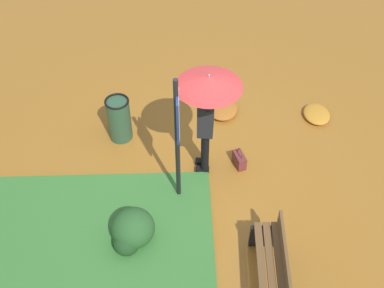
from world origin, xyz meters
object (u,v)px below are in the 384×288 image
Objects in this scene: park_bench at (273,269)px; trash_bin at (119,119)px; person_with_umbrella at (207,99)px; info_sign_post at (178,129)px; handbag at (239,160)px.

trash_bin is (-2.96, -2.21, 0.02)m from park_bench.
person_with_umbrella is 1.46× the size of park_bench.
person_with_umbrella is at bearing 138.31° from info_sign_post.
handbag is 2.16m from trash_bin.
park_bench is at bearing 36.87° from info_sign_post.
person_with_umbrella is 0.89× the size of info_sign_post.
person_with_umbrella is 0.66m from info_sign_post.
person_with_umbrella reaches higher than handbag.
info_sign_post is 1.76m from handbag.
person_with_umbrella is 2.45× the size of trash_bin.
handbag is 2.24m from park_bench.
info_sign_post reaches higher than park_bench.
handbag is at bearing -174.75° from park_bench.
person_with_umbrella is at bearing 59.12° from trash_bin.
person_with_umbrella is at bearing -78.40° from handbag.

